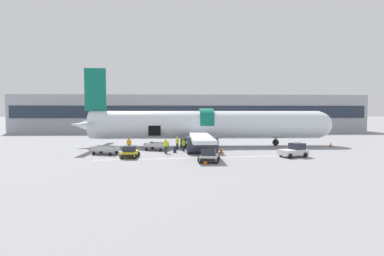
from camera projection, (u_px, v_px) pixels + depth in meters
ground_plane at (200, 153)px, 36.47m from camera, size 500.00×500.00×0.00m
apron_marking_line at (198, 158)px, 32.47m from camera, size 22.05×2.65×0.01m
terminal_strip at (190, 114)px, 75.09m from camera, size 84.27×11.39×8.95m
airplane at (203, 125)px, 43.50m from camera, size 37.45×29.19×11.17m
baggage_tug_lead at (294, 151)px, 33.08m from camera, size 3.45×2.63×1.53m
baggage_tug_mid at (130, 153)px, 32.37m from camera, size 2.03×2.59×1.33m
baggage_tug_rear at (209, 156)px, 29.60m from camera, size 2.40×2.66×1.36m
baggage_cart_loading at (157, 146)px, 38.71m from camera, size 3.82×2.70×1.04m
baggage_cart_queued at (106, 150)px, 34.92m from camera, size 3.96×2.48×0.96m
ground_crew_loader_a at (177, 143)px, 39.61m from camera, size 0.54×0.56×1.71m
ground_crew_loader_b at (129, 144)px, 38.27m from camera, size 0.58×0.43×1.67m
ground_crew_driver at (183, 145)px, 37.72m from camera, size 0.50×0.50×1.57m
ground_crew_supervisor at (166, 146)px, 35.79m from camera, size 0.63×0.44×1.81m
suitcase_on_tarmac_upright at (175, 150)px, 36.49m from camera, size 0.39×0.36×0.73m
suitcase_on_tarmac_spare at (136, 149)px, 37.39m from camera, size 0.35×0.23×0.79m
safety_cone_nose at (331, 145)px, 43.03m from camera, size 0.63×0.63×0.58m
safety_cone_engine_left at (205, 160)px, 28.70m from camera, size 0.63×0.63×0.73m
safety_cone_wingtip at (221, 150)px, 36.23m from camera, size 0.63×0.63×0.73m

